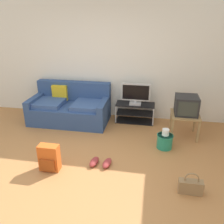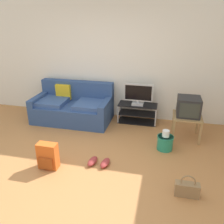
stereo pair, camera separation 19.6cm
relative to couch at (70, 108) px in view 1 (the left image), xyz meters
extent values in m
cube|color=#B27542|center=(0.74, -1.92, -0.33)|extent=(9.00, 9.80, 0.02)
cube|color=silver|center=(0.74, 0.53, 1.03)|extent=(9.00, 0.10, 2.70)
cube|color=navy|center=(0.00, -0.06, -0.11)|extent=(1.76, 0.94, 0.41)
cube|color=navy|center=(0.00, 0.31, 0.32)|extent=(1.76, 0.20, 0.45)
cube|color=navy|center=(-0.80, -0.06, 0.17)|extent=(0.14, 0.94, 0.16)
cube|color=navy|center=(0.81, -0.06, 0.17)|extent=(0.14, 0.94, 0.16)
cube|color=#365289|center=(-0.48, -0.12, 0.14)|extent=(0.70, 0.66, 0.10)
cube|color=#365289|center=(0.49, -0.12, 0.14)|extent=(0.70, 0.66, 0.10)
cube|color=gold|center=(-0.30, 0.19, 0.29)|extent=(0.36, 0.14, 0.37)
cube|color=black|center=(1.49, 0.21, 0.11)|extent=(0.87, 0.39, 0.02)
cube|color=black|center=(1.49, 0.21, -0.10)|extent=(0.84, 0.37, 0.02)
cube|color=black|center=(1.49, 0.21, -0.31)|extent=(0.87, 0.39, 0.02)
cylinder|color=#B7B7BC|center=(1.07, 0.03, -0.10)|extent=(0.03, 0.03, 0.44)
cylinder|color=#B7B7BC|center=(1.91, 0.03, -0.10)|extent=(0.03, 0.03, 0.44)
cylinder|color=#B7B7BC|center=(1.07, 0.39, -0.10)|extent=(0.03, 0.03, 0.44)
cylinder|color=#B7B7BC|center=(1.91, 0.39, -0.10)|extent=(0.03, 0.03, 0.44)
cube|color=#B2B2B7|center=(1.49, 0.19, 0.15)|extent=(0.26, 0.22, 0.05)
cube|color=#B2B2B7|center=(1.49, 0.19, 0.19)|extent=(0.05, 0.04, 0.04)
cube|color=#B2B2B7|center=(1.49, 0.19, 0.40)|extent=(0.64, 0.04, 0.39)
cube|color=black|center=(1.49, 0.17, 0.40)|extent=(0.58, 0.01, 0.33)
cube|color=#9E7A4C|center=(2.53, -0.32, 0.15)|extent=(0.55, 0.55, 0.03)
cube|color=#9E7A4C|center=(2.29, -0.56, -0.09)|extent=(0.04, 0.04, 0.46)
cube|color=#9E7A4C|center=(2.78, -0.56, -0.09)|extent=(0.04, 0.04, 0.46)
cube|color=#9E7A4C|center=(2.29, -0.07, -0.09)|extent=(0.04, 0.04, 0.46)
cube|color=#9E7A4C|center=(2.78, -0.07, -0.09)|extent=(0.04, 0.04, 0.46)
cube|color=#232326|center=(2.53, -0.30, 0.35)|extent=(0.44, 0.44, 0.37)
cube|color=#333833|center=(2.53, -0.52, 0.35)|extent=(0.36, 0.01, 0.29)
cube|color=#CC561E|center=(0.31, -1.87, -0.10)|extent=(0.32, 0.16, 0.44)
cube|color=#994116|center=(0.31, -1.96, -0.18)|extent=(0.24, 0.04, 0.19)
cylinder|color=#994116|center=(0.22, -1.77, -0.08)|extent=(0.04, 0.04, 0.35)
cylinder|color=#994116|center=(0.40, -1.77, -0.08)|extent=(0.04, 0.04, 0.35)
cube|color=olive|center=(2.46, -2.03, -0.22)|extent=(0.33, 0.12, 0.20)
torus|color=olive|center=(2.46, -2.03, -0.08)|extent=(0.20, 0.02, 0.20)
cylinder|color=#238466|center=(2.14, -0.87, -0.18)|extent=(0.29, 0.29, 0.27)
cylinder|color=#238466|center=(2.14, -0.87, -0.06)|extent=(0.30, 0.30, 0.02)
cylinder|color=white|center=(2.14, -0.87, 0.00)|extent=(0.13, 0.13, 0.14)
ellipsoid|color=#993333|center=(0.97, -1.61, -0.27)|extent=(0.16, 0.30, 0.09)
ellipsoid|color=#993333|center=(1.19, -1.61, -0.27)|extent=(0.16, 0.30, 0.09)
camera|label=1|loc=(1.84, -4.78, 2.00)|focal=37.42mm
camera|label=2|loc=(2.04, -4.74, 2.00)|focal=37.42mm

